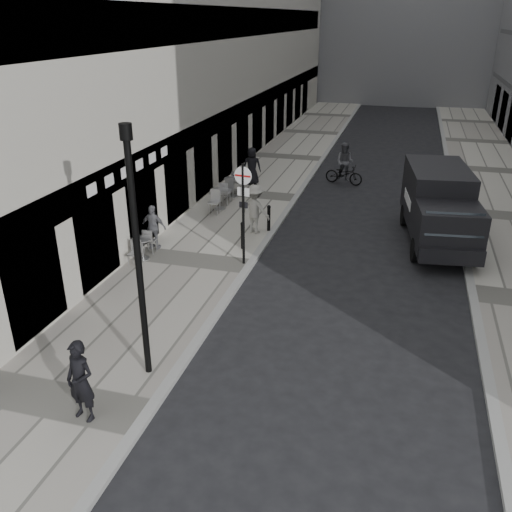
{
  "coord_description": "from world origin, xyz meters",
  "views": [
    {
      "loc": [
        4.6,
        -5.2,
        7.68
      ],
      "look_at": [
        0.81,
        8.43,
        1.4
      ],
      "focal_mm": 38.0,
      "sensor_mm": 36.0,
      "label": 1
    }
  ],
  "objects_px": {
    "lamppost": "(137,245)",
    "walking_man": "(80,381)",
    "sign_post": "(243,201)",
    "panel_van": "(439,203)",
    "cyclist": "(344,168)"
  },
  "relations": [
    {
      "from": "walking_man",
      "to": "sign_post",
      "type": "distance_m",
      "value": 8.3
    },
    {
      "from": "lamppost",
      "to": "cyclist",
      "type": "relative_size",
      "value": 2.78
    },
    {
      "from": "sign_post",
      "to": "cyclist",
      "type": "height_order",
      "value": "sign_post"
    },
    {
      "from": "walking_man",
      "to": "lamppost",
      "type": "xyz_separation_m",
      "value": [
        0.54,
        1.8,
        2.27
      ]
    },
    {
      "from": "sign_post",
      "to": "panel_van",
      "type": "relative_size",
      "value": 0.58
    },
    {
      "from": "panel_van",
      "to": "cyclist",
      "type": "bearing_deg",
      "value": 114.81
    },
    {
      "from": "sign_post",
      "to": "panel_van",
      "type": "xyz_separation_m",
      "value": [
        6.18,
        4.02,
        -0.81
      ]
    },
    {
      "from": "walking_man",
      "to": "panel_van",
      "type": "height_order",
      "value": "panel_van"
    },
    {
      "from": "walking_man",
      "to": "cyclist",
      "type": "height_order",
      "value": "cyclist"
    },
    {
      "from": "panel_van",
      "to": "cyclist",
      "type": "height_order",
      "value": "panel_van"
    },
    {
      "from": "walking_man",
      "to": "sign_post",
      "type": "xyz_separation_m",
      "value": [
        0.94,
        8.15,
        1.28
      ]
    },
    {
      "from": "sign_post",
      "to": "panel_van",
      "type": "height_order",
      "value": "sign_post"
    },
    {
      "from": "sign_post",
      "to": "lamppost",
      "type": "xyz_separation_m",
      "value": [
        -0.4,
        -6.35,
        0.99
      ]
    },
    {
      "from": "cyclist",
      "to": "lamppost",
      "type": "bearing_deg",
      "value": -85.12
    },
    {
      "from": "lamppost",
      "to": "walking_man",
      "type": "bearing_deg",
      "value": -106.85
    }
  ]
}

